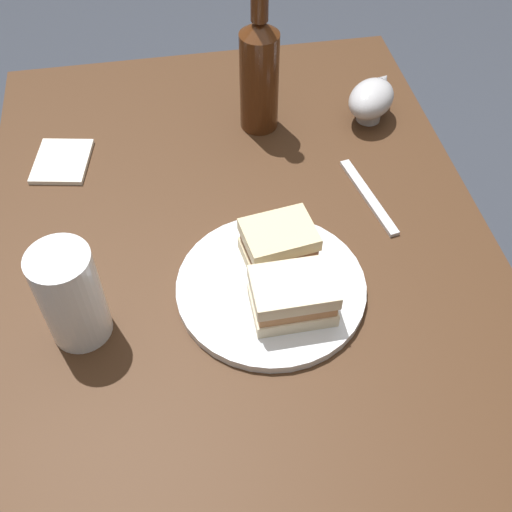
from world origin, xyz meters
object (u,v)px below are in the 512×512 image
Objects in this scene: sandwich_half_right at (279,244)px; fork at (368,196)px; cider_bottle at (259,71)px; pint_glass at (73,301)px; gravy_boat at (372,99)px; napkin at (62,161)px; sandwich_half_left at (293,296)px; plate at (271,287)px.

sandwich_half_right reaches higher than fork.
pint_glass is at bearing 141.48° from cider_bottle.
gravy_boat is 1.16× the size of napkin.
sandwich_half_left is 1.01× the size of sandwich_half_right.
gravy_boat is (0.40, -0.23, 0.00)m from sandwich_half_left.
plate is 1.79× the size of pint_glass.
pint_glass reaches higher than napkin.
napkin is (0.35, 0.04, -0.06)m from pint_glass.
plate is 0.27m from pint_glass.
cider_bottle is at bearing -5.24° from sandwich_half_right.
gravy_boat is 0.56m from napkin.
fork is at bearing 163.46° from gravy_boat.
plate is 2.12× the size of gravy_boat.
cider_bottle is 2.59× the size of napkin.
gravy_boat is at bearing 152.83° from fork.
pint_glass is 1.38× the size of napkin.
gravy_boat is 0.21m from cider_bottle.
sandwich_half_right is at bearing 0.47° from sandwich_half_left.
sandwich_half_right is (0.09, 0.00, 0.00)m from sandwich_half_left.
sandwich_half_left is (-0.05, -0.02, 0.04)m from plate.
gravy_boat is 0.71× the size of fork.
cider_bottle reaches higher than pint_glass.
cider_bottle is at bearing -3.98° from sandwich_half_left.
sandwich_half_left is 0.74× the size of pint_glass.
cider_bottle is at bearing 84.55° from gravy_boat.
plate reaches higher than napkin.
napkin is at bearing 5.87° from pint_glass.
sandwich_half_right is 0.39m from gravy_boat.
sandwich_half_right and gravy_boat have the same top height.
pint_glass is 1.19× the size of gravy_boat.
fork is (-0.20, 0.06, -0.04)m from gravy_boat.
cider_bottle reaches higher than fork.
cider_bottle reaches higher than napkin.
fork is at bearing -40.00° from sandwich_half_left.
sandwich_half_right is 0.29m from pint_glass.
napkin is (0.33, 0.30, -0.00)m from plate.
cider_bottle reaches higher than sandwich_half_left.
pint_glass is 0.51m from cider_bottle.
plate is 0.45m from napkin.
fork is at bearing -147.09° from cider_bottle.
plate is 2.47× the size of napkin.
napkin is at bearing 48.61° from sandwich_half_right.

